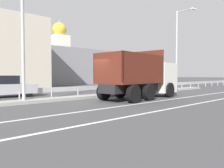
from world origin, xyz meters
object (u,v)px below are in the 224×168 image
Objects in this scene: median_road_sign at (148,77)px; street_lamp_2 at (178,46)px; church_tower at (60,53)px; street_lamp_1 at (23,6)px; dump_truck at (146,80)px; parked_car_3 at (6,86)px.

street_lamp_2 reaches higher than median_road_sign.
median_road_sign is at bearing -105.94° from church_tower.
median_road_sign is 0.28× the size of street_lamp_1.
street_lamp_2 reaches higher than dump_truck.
street_lamp_2 reaches higher than parked_car_3.
dump_truck reaches higher than median_road_sign.
dump_truck is at bearing -143.39° from median_road_sign.
street_lamp_2 is (7.89, 2.21, 3.26)m from dump_truck.
dump_truck is 8.82m from street_lamp_2.
median_road_sign is 11.57m from parked_car_3.
dump_truck is 0.48× the size of church_tower.
church_tower is (12.70, 34.96, 5.33)m from dump_truck.
street_lamp_2 is 0.57× the size of church_tower.
dump_truck is 0.85× the size of street_lamp_2.
parked_car_3 is at bearing -125.46° from church_tower.
dump_truck reaches higher than parked_car_3.
dump_truck is 2.57× the size of median_road_sign.
parked_car_3 is at bearing 162.54° from street_lamp_2.
church_tower is (4.81, 32.74, 2.07)m from street_lamp_2.
dump_truck is 0.71× the size of street_lamp_1.
street_lamp_1 is 2.33× the size of parked_car_3.
street_lamp_1 is at bearing -179.45° from median_road_sign.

